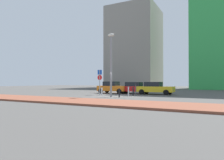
% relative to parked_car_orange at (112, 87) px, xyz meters
% --- Properties ---
extents(ground_plane, '(120.00, 120.00, 0.00)m').
position_rel_parked_car_orange_xyz_m(ground_plane, '(2.51, -5.49, -0.81)').
color(ground_plane, '#4C4947').
extents(sidewalk_brick, '(40.00, 4.07, 0.14)m').
position_rel_parked_car_orange_xyz_m(sidewalk_brick, '(2.51, -12.05, -0.74)').
color(sidewalk_brick, brown).
rests_on(sidewalk_brick, ground).
extents(parked_car_orange, '(4.06, 2.06, 1.60)m').
position_rel_parked_car_orange_xyz_m(parked_car_orange, '(0.00, 0.00, 0.00)').
color(parked_car_orange, orange).
rests_on(parked_car_orange, ground).
extents(parked_car_red, '(3.97, 1.99, 1.52)m').
position_rel_parked_car_orange_xyz_m(parked_car_red, '(3.03, 0.32, -0.02)').
color(parked_car_red, red).
rests_on(parked_car_red, ground).
extents(parked_car_yellow, '(4.39, 2.08, 1.54)m').
position_rel_parked_car_orange_xyz_m(parked_car_yellow, '(5.93, -0.04, -0.02)').
color(parked_car_yellow, gold).
rests_on(parked_car_yellow, ground).
extents(parking_sign_post, '(0.60, 0.10, 3.00)m').
position_rel_parked_car_orange_xyz_m(parking_sign_post, '(0.24, -3.79, 1.08)').
color(parking_sign_post, gray).
rests_on(parking_sign_post, ground).
extents(parking_meter, '(0.18, 0.14, 1.43)m').
position_rel_parked_car_orange_xyz_m(parking_meter, '(4.46, -2.85, 0.12)').
color(parking_meter, '#4C4C51').
rests_on(parking_meter, ground).
extents(street_lamp, '(0.70, 0.36, 6.47)m').
position_rel_parked_car_orange_xyz_m(street_lamp, '(3.15, -6.42, 3.03)').
color(street_lamp, gray).
rests_on(street_lamp, ground).
extents(traffic_bollard_near, '(0.13, 0.13, 1.03)m').
position_rel_parked_car_orange_xyz_m(traffic_bollard_near, '(4.17, -4.28, -0.29)').
color(traffic_bollard_near, '#B7B7BC').
rests_on(traffic_bollard_near, ground).
extents(traffic_bollard_mid, '(0.13, 0.13, 0.89)m').
position_rel_parked_car_orange_xyz_m(traffic_bollard_mid, '(4.00, -6.27, -0.36)').
color(traffic_bollard_mid, black).
rests_on(traffic_bollard_mid, ground).
extents(traffic_bollard_far, '(0.17, 0.17, 0.88)m').
position_rel_parked_car_orange_xyz_m(traffic_bollard_far, '(0.90, -4.44, -0.37)').
color(traffic_bollard_far, '#B7B7BC').
rests_on(traffic_bollard_far, ground).
extents(traffic_bollard_edge, '(0.16, 0.16, 0.95)m').
position_rel_parked_car_orange_xyz_m(traffic_bollard_edge, '(4.39, -3.45, -0.33)').
color(traffic_bollard_edge, black).
rests_on(traffic_bollard_edge, ground).
extents(building_under_construction, '(13.24, 13.42, 22.54)m').
position_rel_parked_car_orange_xyz_m(building_under_construction, '(-8.47, 30.60, 10.47)').
color(building_under_construction, gray).
rests_on(building_under_construction, ground).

